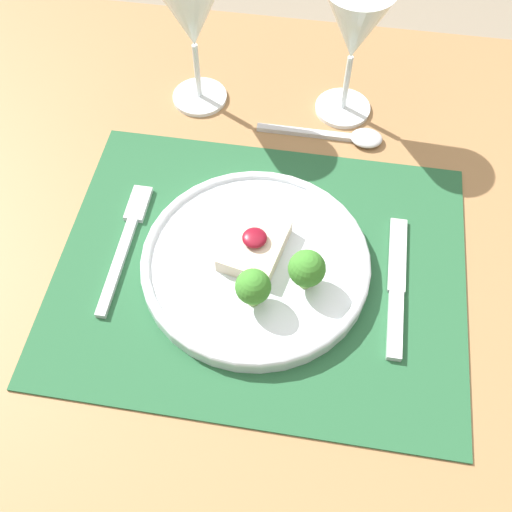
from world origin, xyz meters
TOP-DOWN VIEW (x-y plane):
  - ground_plane at (0.00, 0.00)m, footprint 8.00×8.00m
  - dining_table at (0.00, 0.00)m, footprint 1.38×0.96m
  - placemat at (0.00, 0.00)m, footprint 0.48×0.38m
  - dinner_plate at (-0.00, 0.00)m, footprint 0.27×0.27m
  - fork at (-0.17, 0.01)m, footprint 0.02×0.19m
  - knife at (0.16, -0.01)m, footprint 0.02×0.19m
  - spoon at (0.08, 0.23)m, footprint 0.17×0.04m
  - wine_glass_near at (0.07, 0.28)m, footprint 0.09×0.09m
  - wine_glass_far at (-0.13, 0.27)m, footprint 0.09×0.09m

SIDE VIEW (x-z plane):
  - ground_plane at x=0.00m, z-range 0.00..0.00m
  - dining_table at x=0.00m, z-range 0.29..1.06m
  - placemat at x=0.00m, z-range 0.77..0.77m
  - spoon at x=0.08m, z-range 0.77..0.78m
  - knife at x=0.16m, z-range 0.77..0.78m
  - fork at x=-0.17m, z-range 0.77..0.78m
  - dinner_plate at x=0.00m, z-range 0.75..0.82m
  - wine_glass_near at x=0.07m, z-range 0.81..1.00m
  - wine_glass_far at x=-0.13m, z-range 0.81..1.00m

